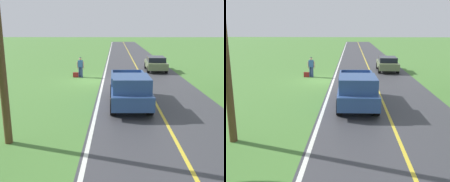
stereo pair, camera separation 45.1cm
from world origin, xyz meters
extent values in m
plane|color=#4C7F38|center=(0.00, 0.00, 0.00)|extent=(200.00, 200.00, 0.00)
cube|color=#3D3D42|center=(-4.07, 0.00, 0.00)|extent=(6.91, 120.00, 0.00)
cube|color=silver|center=(-0.80, 0.00, 0.01)|extent=(0.16, 117.60, 0.00)
cube|color=gold|center=(-4.07, 0.00, 0.01)|extent=(0.14, 117.60, 0.00)
cylinder|color=navy|center=(1.11, -1.50, 0.44)|extent=(0.18, 0.18, 0.88)
cylinder|color=navy|center=(1.32, -1.74, 0.44)|extent=(0.18, 0.18, 0.88)
cube|color=#335999|center=(1.22, -1.62, 1.17)|extent=(0.41, 0.27, 0.58)
sphere|color=tan|center=(1.22, -1.62, 1.57)|extent=(0.23, 0.23, 0.23)
sphere|color=#4C564C|center=(1.22, -1.62, 1.65)|extent=(0.20, 0.20, 0.20)
cube|color=#234C2D|center=(1.21, -1.82, 1.20)|extent=(0.33, 0.21, 0.44)
cylinder|color=tan|center=(0.96, -1.59, 1.06)|extent=(0.10, 0.10, 0.58)
cylinder|color=tan|center=(1.48, -1.61, 1.06)|extent=(0.10, 0.10, 0.58)
cube|color=maroon|center=(1.64, -1.58, 0.21)|extent=(0.47, 0.21, 0.42)
cube|color=#2D4C84|center=(-2.54, 6.63, 0.75)|extent=(2.08, 5.43, 0.70)
cube|color=#2D4C84|center=(-2.56, 7.82, 1.46)|extent=(1.87, 2.19, 0.72)
cube|color=black|center=(-2.56, 7.82, 1.53)|extent=(1.70, 1.32, 0.43)
cube|color=#2D4C84|center=(-3.47, 5.54, 1.33)|extent=(0.15, 3.03, 0.45)
cube|color=#2D4C84|center=(-1.59, 5.57, 1.33)|extent=(0.15, 3.03, 0.45)
cube|color=#2D4C84|center=(-2.50, 4.04, 1.33)|extent=(1.84, 0.13, 0.45)
cylinder|color=black|center=(-3.47, 8.37, 0.40)|extent=(0.31, 0.80, 0.80)
cylinder|color=black|center=(-1.67, 8.40, 0.40)|extent=(0.31, 0.80, 0.80)
cylinder|color=black|center=(-3.42, 5.07, 0.40)|extent=(0.31, 0.80, 0.80)
cylinder|color=black|center=(-1.62, 5.10, 0.40)|extent=(0.31, 0.80, 0.80)
cube|color=#66754C|center=(-5.75, -5.22, 0.64)|extent=(1.98, 4.45, 0.62)
cube|color=black|center=(-5.74, -5.02, 1.18)|extent=(1.70, 2.42, 0.46)
cylinder|color=black|center=(-4.95, -6.64, 0.33)|extent=(0.26, 0.67, 0.66)
cylinder|color=black|center=(-6.64, -6.59, 0.33)|extent=(0.26, 0.67, 0.66)
cylinder|color=black|center=(-4.86, -3.84, 0.33)|extent=(0.26, 0.67, 0.66)
cylinder|color=black|center=(-6.55, -3.79, 0.33)|extent=(0.26, 0.67, 0.66)
camera|label=1|loc=(-1.77, 20.65, 4.17)|focal=42.07mm
camera|label=2|loc=(-2.22, 20.64, 4.17)|focal=42.07mm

